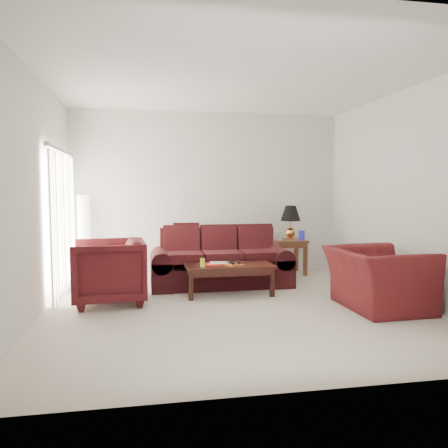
{
  "coord_description": "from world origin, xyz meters",
  "views": [
    {
      "loc": [
        -1.17,
        -5.63,
        1.58
      ],
      "look_at": [
        0.0,
        0.85,
        1.05
      ],
      "focal_mm": 35.0,
      "sensor_mm": 36.0,
      "label": 1
    }
  ],
  "objects_px": {
    "floor_lamp": "(84,237)",
    "armchair_right": "(378,279)",
    "sofa": "(221,258)",
    "coffee_table": "(229,279)",
    "end_table": "(288,257)",
    "armchair_left": "(109,271)"
  },
  "relations": [
    {
      "from": "floor_lamp",
      "to": "armchair_right",
      "type": "height_order",
      "value": "floor_lamp"
    },
    {
      "from": "sofa",
      "to": "coffee_table",
      "type": "relative_size",
      "value": 1.73
    },
    {
      "from": "sofa",
      "to": "end_table",
      "type": "distance_m",
      "value": 1.63
    },
    {
      "from": "end_table",
      "to": "sofa",
      "type": "bearing_deg",
      "value": -151.02
    },
    {
      "from": "floor_lamp",
      "to": "armchair_left",
      "type": "distance_m",
      "value": 1.8
    },
    {
      "from": "end_table",
      "to": "armchair_right",
      "type": "xyz_separation_m",
      "value": [
        0.39,
        -2.51,
        0.08
      ]
    },
    {
      "from": "floor_lamp",
      "to": "armchair_right",
      "type": "bearing_deg",
      "value": -32.69
    },
    {
      "from": "floor_lamp",
      "to": "coffee_table",
      "type": "height_order",
      "value": "floor_lamp"
    },
    {
      "from": "armchair_right",
      "to": "coffee_table",
      "type": "bearing_deg",
      "value": 55.82
    },
    {
      "from": "sofa",
      "to": "coffee_table",
      "type": "xyz_separation_m",
      "value": [
        0.02,
        -0.6,
        -0.23
      ]
    },
    {
      "from": "floor_lamp",
      "to": "sofa",
      "type": "bearing_deg",
      "value": -21.33
    },
    {
      "from": "sofa",
      "to": "armchair_right",
      "type": "height_order",
      "value": "sofa"
    },
    {
      "from": "sofa",
      "to": "armchair_left",
      "type": "bearing_deg",
      "value": -150.92
    },
    {
      "from": "armchair_left",
      "to": "end_table",
      "type": "bearing_deg",
      "value": 112.49
    },
    {
      "from": "sofa",
      "to": "floor_lamp",
      "type": "xyz_separation_m",
      "value": [
        -2.26,
        0.88,
        0.28
      ]
    },
    {
      "from": "armchair_left",
      "to": "armchair_right",
      "type": "relative_size",
      "value": 0.8
    },
    {
      "from": "sofa",
      "to": "end_table",
      "type": "relative_size",
      "value": 3.53
    },
    {
      "from": "floor_lamp",
      "to": "armchair_left",
      "type": "xyz_separation_m",
      "value": [
        0.54,
        -1.69,
        -0.3
      ]
    },
    {
      "from": "floor_lamp",
      "to": "armchair_left",
      "type": "bearing_deg",
      "value": -72.17
    },
    {
      "from": "end_table",
      "to": "floor_lamp",
      "type": "distance_m",
      "value": 3.7
    },
    {
      "from": "end_table",
      "to": "armchair_right",
      "type": "distance_m",
      "value": 2.54
    },
    {
      "from": "end_table",
      "to": "armchair_right",
      "type": "bearing_deg",
      "value": -81.28
    }
  ]
}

